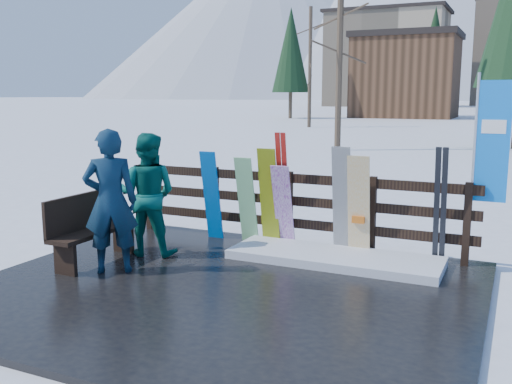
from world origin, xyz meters
The scene contains 17 objects.
ground centered at (0.00, 0.00, 0.00)m, with size 700.00×700.00×0.00m, color white.
deck centered at (0.00, 0.00, 0.04)m, with size 6.00×5.00×0.08m, color black.
fence centered at (0.00, 2.20, 0.74)m, with size 5.60×0.10×1.15m.
snow_patch centered at (0.93, 1.60, 0.14)m, with size 2.94×1.00×0.12m, color white.
bench centered at (-2.14, 0.17, 0.60)m, with size 0.41×1.50×0.97m.
snowboard_0 centered at (-1.24, 1.98, 0.80)m, with size 0.27×0.03×1.46m, color #0359B9.
snowboard_1 centered at (-0.62, 1.98, 0.77)m, with size 0.28×0.03×1.40m, color white.
snowboard_2 centered at (-0.24, 1.98, 0.84)m, with size 0.29×0.03×1.54m, color #E4F810.
snowboard_3 centered at (-0.01, 1.98, 0.72)m, with size 0.28×0.03×1.32m, color white.
snowboard_4 centered at (0.91, 1.98, 0.88)m, with size 0.27×0.03×1.61m, color black.
snowboard_5 centered at (1.15, 1.98, 0.82)m, with size 0.32×0.03×1.49m, color silver.
ski_pair_a centered at (-0.04, 2.05, 0.96)m, with size 0.16×0.31×1.76m.
ski_pair_b centered at (2.26, 2.05, 0.90)m, with size 0.17×0.23×1.64m.
rental_flag centered at (2.80, 2.25, 1.69)m, with size 0.45×0.04×2.60m.
person_front centered at (-1.61, -0.05, 1.03)m, with size 0.69×0.45×1.89m, color #0D344B.
person_back centered at (-1.66, 0.85, 0.97)m, with size 0.86×0.67×1.78m, color #0A5D52.
mountains centered at (-10.50, 328.41, 50.20)m, with size 520.00×260.00×120.00m.
Camera 1 is at (3.17, -5.85, 2.40)m, focal length 40.00 mm.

